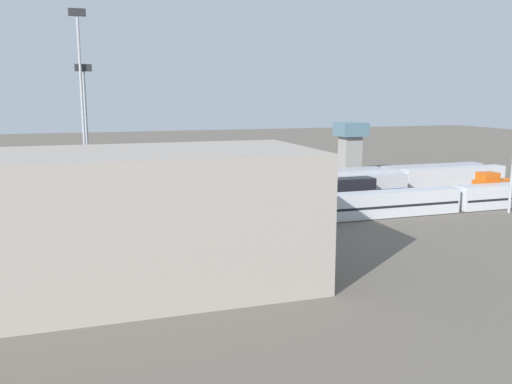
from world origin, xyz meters
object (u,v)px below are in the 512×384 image
(train_on_track_2, at_px, (215,195))
(maintenance_shed, at_px, (93,223))
(train_on_track_1, at_px, (346,182))
(signal_gantry, at_px, (275,161))
(train_on_track_3, at_px, (180,203))
(train_on_track_5, at_px, (317,209))
(train_on_track_4, at_px, (499,189))
(control_tower, at_px, (350,145))
(light_mast_0, at_px, (81,84))
(train_on_track_0, at_px, (206,185))
(light_mast_2, at_px, (86,113))

(train_on_track_2, xyz_separation_m, maintenance_shed, (19.70, 34.21, 4.57))
(train_on_track_1, bearing_deg, signal_gantry, 23.84)
(train_on_track_3, xyz_separation_m, maintenance_shed, (13.05, 29.21, 4.45))
(train_on_track_5, relative_size, train_on_track_2, 1.34)
(train_on_track_4, xyz_separation_m, control_tower, (12.05, -32.53, 5.07))
(train_on_track_4, height_order, train_on_track_3, train_on_track_4)
(light_mast_0, relative_size, maintenance_shed, 0.78)
(signal_gantry, distance_m, control_tower, 36.80)
(train_on_track_5, height_order, train_on_track_2, same)
(train_on_track_0, bearing_deg, train_on_track_5, 113.10)
(light_mast_0, height_order, maintenance_shed, light_mast_0)
(train_on_track_5, distance_m, maintenance_shed, 36.98)
(control_tower, bearing_deg, train_on_track_1, 60.31)
(train_on_track_2, height_order, signal_gantry, signal_gantry)
(train_on_track_4, bearing_deg, signal_gantry, -10.88)
(train_on_track_1, bearing_deg, light_mast_2, -10.27)
(train_on_track_0, bearing_deg, signal_gantry, 124.78)
(signal_gantry, bearing_deg, train_on_track_4, 169.12)
(light_mast_0, relative_size, light_mast_2, 1.38)
(train_on_track_0, height_order, light_mast_0, light_mast_0)
(train_on_track_0, xyz_separation_m, light_mast_2, (20.29, -3.33, 13.22))
(train_on_track_2, relative_size, signal_gantry, 2.38)
(train_on_track_3, bearing_deg, light_mast_0, -52.82)
(train_on_track_4, xyz_separation_m, light_mast_0, (68.49, -22.46, 17.92))
(light_mast_2, xyz_separation_m, signal_gantry, (-28.97, 15.83, -7.68))
(train_on_track_1, bearing_deg, train_on_track_4, 145.77)
(train_on_track_4, height_order, train_on_track_1, train_on_track_4)
(train_on_track_5, height_order, control_tower, control_tower)
(train_on_track_1, relative_size, signal_gantry, 2.38)
(train_on_track_0, relative_size, light_mast_2, 5.12)
(train_on_track_2, height_order, light_mast_0, light_mast_0)
(signal_gantry, bearing_deg, control_tower, -137.13)
(train_on_track_2, bearing_deg, signal_gantry, 165.37)
(train_on_track_5, distance_m, light_mast_2, 44.00)
(train_on_track_0, distance_m, light_mast_2, 24.44)
(light_mast_0, bearing_deg, control_tower, -169.88)
(light_mast_2, bearing_deg, train_on_track_1, 169.73)
(train_on_track_3, bearing_deg, control_tower, -147.49)
(train_on_track_0, height_order, train_on_track_1, same)
(train_on_track_3, bearing_deg, train_on_track_1, -163.24)
(train_on_track_5, relative_size, light_mast_0, 2.96)
(train_on_track_0, distance_m, train_on_track_2, 10.04)
(train_on_track_2, distance_m, signal_gantry, 11.36)
(light_mast_2, bearing_deg, train_on_track_2, 145.51)
(maintenance_shed, bearing_deg, signal_gantry, -132.72)
(train_on_track_1, xyz_separation_m, control_tower, (-10.00, -17.53, 5.21))
(train_on_track_1, bearing_deg, train_on_track_3, 16.76)
(light_mast_0, xyz_separation_m, maintenance_shed, (-0.19, 46.67, -13.53))
(train_on_track_2, xyz_separation_m, light_mast_0, (19.90, -12.46, 18.09))
(control_tower, bearing_deg, light_mast_0, 10.12)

